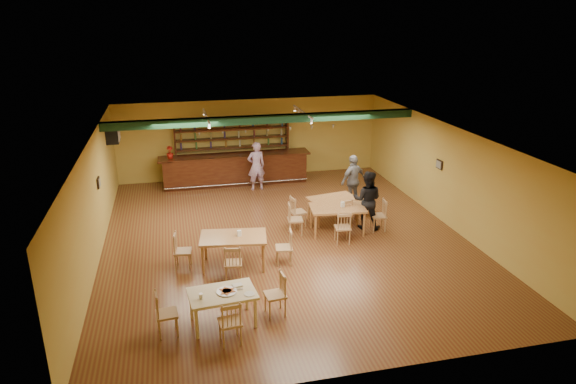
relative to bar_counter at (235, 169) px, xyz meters
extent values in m
plane|color=brown|center=(0.71, -5.15, -0.56)|extent=(12.00, 12.00, 0.00)
cube|color=black|center=(0.71, -2.35, 2.31)|extent=(10.00, 0.30, 0.25)
cube|color=silver|center=(-1.09, -1.75, 2.38)|extent=(0.05, 2.50, 0.05)
cube|color=silver|center=(2.11, -1.75, 2.38)|extent=(0.05, 2.50, 0.05)
cube|color=silver|center=(-4.09, -0.95, 1.79)|extent=(0.34, 0.70, 0.48)
cube|color=black|center=(-4.26, -4.15, 1.14)|extent=(0.04, 0.34, 0.28)
cube|color=black|center=(5.68, -4.65, 1.14)|extent=(0.04, 0.34, 0.28)
cube|color=#37120B|center=(0.00, 0.00, 0.00)|extent=(5.56, 0.85, 1.13)
cube|color=#37120B|center=(0.00, 0.63, 0.57)|extent=(4.30, 0.40, 2.28)
imported|color=#B71C10|center=(-2.33, 0.00, 0.79)|extent=(0.32, 0.32, 0.44)
cube|color=#955C35|center=(2.44, -4.21, -0.21)|extent=(1.58, 1.12, 0.72)
cube|color=#955C35|center=(-0.91, -6.55, -0.16)|extent=(1.76, 1.21, 0.82)
cube|color=#955C35|center=(2.29, -5.13, -0.17)|extent=(1.66, 1.10, 0.78)
cube|color=beige|center=(-1.46, -9.03, -0.20)|extent=(1.43, 0.99, 0.72)
cylinder|color=silver|center=(-1.36, -9.03, 0.16)|extent=(0.44, 0.44, 0.01)
cylinder|color=#EAE5C6|center=(-1.89, -9.18, 0.21)|extent=(0.08, 0.08, 0.11)
cube|color=white|center=(-1.12, -8.84, 0.17)|extent=(0.22, 0.18, 0.03)
cube|color=silver|center=(-1.22, -8.98, 0.17)|extent=(0.33, 0.14, 0.00)
cylinder|color=white|center=(-0.93, -9.22, 0.16)|extent=(0.24, 0.24, 0.01)
imported|color=purple|center=(0.65, -0.83, 0.32)|extent=(0.70, 0.51, 1.77)
imported|color=black|center=(3.24, -5.01, 0.31)|extent=(1.06, 0.97, 1.76)
imported|color=gray|center=(3.49, -3.13, 0.30)|extent=(1.09, 0.79, 1.72)
camera|label=1|loc=(-2.21, -18.18, 5.53)|focal=31.87mm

